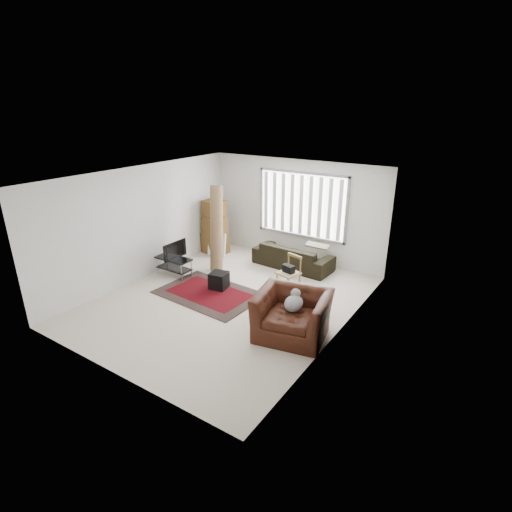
{
  "coord_description": "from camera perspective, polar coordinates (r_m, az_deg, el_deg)",
  "views": [
    {
      "loc": [
        4.77,
        -6.16,
        4.04
      ],
      "look_at": [
        0.52,
        0.31,
        1.05
      ],
      "focal_mm": 28.0,
      "sensor_mm": 36.0,
      "label": 1
    }
  ],
  "objects": [
    {
      "name": "persian_rug",
      "position": [
        9.1,
        -6.68,
        -5.33
      ],
      "size": [
        2.36,
        1.65,
        0.02
      ],
      "color": "black",
      "rests_on": "ground"
    },
    {
      "name": "rolled_rug",
      "position": [
        10.13,
        -5.67,
        3.98
      ],
      "size": [
        0.61,
        0.77,
        2.15
      ],
      "primitive_type": "cylinder",
      "rotation": [
        -0.18,
        0.0,
        0.48
      ],
      "color": "brown",
      "rests_on": "ground"
    },
    {
      "name": "moving_boxes",
      "position": [
        11.31,
        -5.88,
        3.86
      ],
      "size": [
        0.71,
        0.67,
        1.52
      ],
      "color": "brown",
      "rests_on": "ground"
    },
    {
      "name": "side_chair",
      "position": [
        9.11,
        4.75,
        -2.19
      ],
      "size": [
        0.52,
        0.52,
        0.81
      ],
      "rotation": [
        0.0,
        0.0,
        -0.24
      ],
      "color": "tan",
      "rests_on": "ground"
    },
    {
      "name": "sofa",
      "position": [
        10.38,
        5.31,
        0.49
      ],
      "size": [
        2.13,
        1.01,
        0.8
      ],
      "primitive_type": "imported",
      "rotation": [
        0.0,
        0.0,
        3.09
      ],
      "color": "black",
      "rests_on": "ground"
    },
    {
      "name": "room",
      "position": [
        8.49,
        -2.01,
        5.53
      ],
      "size": [
        6.0,
        6.02,
        2.71
      ],
      "color": "beige",
      "rests_on": "ground"
    },
    {
      "name": "tv",
      "position": [
        9.95,
        -11.82,
        0.89
      ],
      "size": [
        0.1,
        0.75,
        0.43
      ],
      "primitive_type": "imported",
      "rotation": [
        0.0,
        0.0,
        1.57
      ],
      "color": "black",
      "rests_on": "tv_stand"
    },
    {
      "name": "armchair",
      "position": [
        7.34,
        5.23,
        -7.94
      ],
      "size": [
        1.51,
        1.38,
        0.97
      ],
      "rotation": [
        0.0,
        0.0,
        0.2
      ],
      "color": "#3A160B",
      "rests_on": "ground"
    },
    {
      "name": "tv_stand",
      "position": [
        10.07,
        -11.67,
        -0.94
      ],
      "size": [
        0.92,
        0.42,
        0.46
      ],
      "color": "black",
      "rests_on": "ground"
    },
    {
      "name": "subwoofer",
      "position": [
        9.24,
        -5.31,
        -3.47
      ],
      "size": [
        0.44,
        0.44,
        0.38
      ],
      "primitive_type": "cube",
      "rotation": [
        0.0,
        0.0,
        0.19
      ],
      "color": "black",
      "rests_on": "persian_rug"
    },
    {
      "name": "white_flatpack",
      "position": [
        11.19,
        -5.61,
        1.63
      ],
      "size": [
        0.54,
        0.3,
        0.66
      ],
      "primitive_type": "cube",
      "rotation": [
        -0.18,
        0.0,
        0.23
      ],
      "color": "silver",
      "rests_on": "ground"
    }
  ]
}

